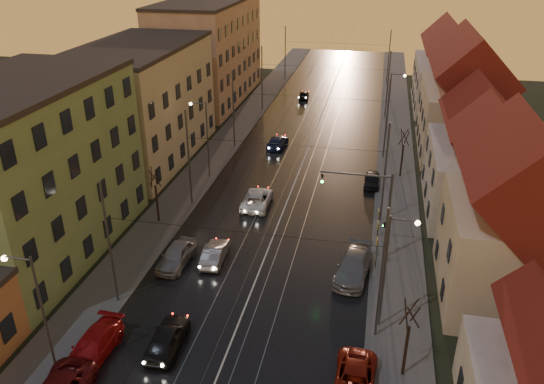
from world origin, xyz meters
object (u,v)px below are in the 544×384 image
Objects in this scene: street_lamp_3 at (392,99)px; driving_car_1 at (215,253)px; parked_left_2 at (93,347)px; street_lamp_1 at (391,262)px; street_lamp_2 at (204,132)px; driving_car_2 at (257,199)px; parked_left_3 at (176,255)px; driving_car_0 at (167,337)px; parked_right_0 at (355,381)px; traffic_light_mast at (375,205)px; street_lamp_0 at (37,306)px; parked_right_1 at (353,267)px; driving_car_4 at (304,95)px; parked_right_2 at (372,180)px; driving_car_3 at (277,142)px.

street_lamp_3 is 33.62m from driving_car_1.
street_lamp_1 is at bearing 22.03° from parked_left_2.
street_lamp_2 is (-18.21, 20.00, 0.00)m from street_lamp_1.
driving_car_2 is 11.27m from parked_left_3.
driving_car_0 is 0.89× the size of parked_left_2.
traffic_light_mast is at bearing 89.68° from parked_right_0.
street_lamp_1 is at bearing -47.68° from street_lamp_2.
parked_left_3 is at bearing 84.90° from parked_left_2.
street_lamp_2 is 1.11× the size of traffic_light_mast.
parked_left_2 is 10.36m from parked_left_3.
street_lamp_2 is 1.74× the size of parked_left_3.
street_lamp_0 is 21.12m from parked_right_1.
traffic_light_mast reaches higher than driving_car_1.
driving_car_4 is (-1.07, 36.16, -0.10)m from driving_car_2.
traffic_light_mast is 12.60m from driving_car_1.
street_lamp_2 is 20.89m from traffic_light_mast.
street_lamp_3 is 31.10m from parked_right_1.
parked_right_2 is (16.70, 1.27, -4.26)m from street_lamp_2.
traffic_light_mast is at bearing 43.10° from street_lamp_0.
street_lamp_3 is 24.57m from driving_car_2.
traffic_light_mast is (17.10, 16.00, -0.29)m from street_lamp_0.
parked_right_0 is (11.22, -1.18, -0.08)m from driving_car_0.
parked_left_3 is at bearing 17.38° from driving_car_1.
street_lamp_2 reaches higher than driving_car_1.
street_lamp_2 is 1.65× the size of parked_right_0.
street_lamp_1 is at bearing -85.38° from parked_right_2.
parked_right_1 is at bearing -94.26° from street_lamp_3.
parked_left_2 reaches higher than parked_right_0.
street_lamp_2 is 25.43m from driving_car_0.
driving_car_3 is 26.81m from parked_right_1.
driving_car_4 is 46.86m from parked_left_3.
driving_car_0 is (-11.61, -12.48, -3.84)m from traffic_light_mast.
street_lamp_2 is 1.80× the size of driving_car_0.
street_lamp_0 is at bearing 79.07° from driving_car_4.
street_lamp_2 reaches higher than driving_car_0.
street_lamp_0 reaches higher than parked_right_2.
parked_left_2 is (-3.97, -57.06, 0.11)m from driving_car_4.
driving_car_0 is 1.23× the size of driving_car_4.
parked_left_3 is 22.07m from parked_right_2.
driving_car_1 is 9.67m from driving_car_2.
driving_car_0 is (5.49, -24.48, -4.13)m from street_lamp_2.
driving_car_1 is at bearing 23.99° from parked_left_3.
driving_car_0 is 28.10m from parked_right_2.
traffic_light_mast is at bearing -35.07° from street_lamp_2.
parked_right_2 is (11.23, -29.67, 0.02)m from driving_car_4.
parked_left_2 is at bearing 80.39° from driving_car_4.
parked_left_3 is at bearing -80.09° from street_lamp_2.
driving_car_0 reaches higher than driving_car_4.
driving_car_1 is (5.46, 13.17, -4.20)m from street_lamp_0.
parked_right_1 is at bearing 8.20° from parked_left_3.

